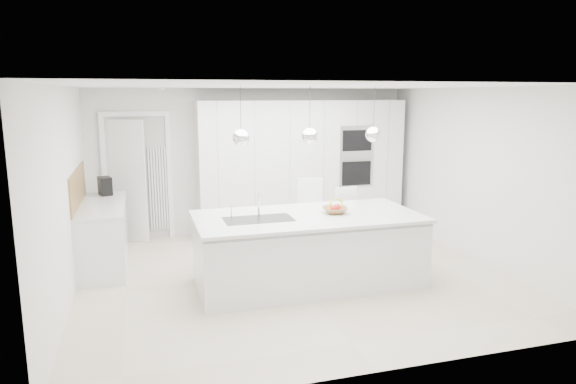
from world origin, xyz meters
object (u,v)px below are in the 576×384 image
object	(u,v)px
espresso_machine	(105,186)
bar_stool_right	(349,225)
island_base	(309,252)
bar_stool_left	(313,220)
fruit_bowl	(335,210)

from	to	relation	value
espresso_machine	bar_stool_right	world-z (taller)	espresso_machine
island_base	bar_stool_left	size ratio (longest dim) A/B	2.36
bar_stool_right	island_base	bearing A→B (deg)	-141.94
fruit_bowl	espresso_machine	xyz separation A→B (m)	(-2.90, 2.12, 0.10)
fruit_bowl	bar_stool_left	xyz separation A→B (m)	(0.01, 0.88, -0.35)
espresso_machine	bar_stool_left	world-z (taller)	bar_stool_left
island_base	fruit_bowl	bearing A→B (deg)	7.09
island_base	espresso_machine	size ratio (longest dim) A/B	10.20
fruit_bowl	espresso_machine	bearing A→B (deg)	143.82
island_base	bar_stool_right	size ratio (longest dim) A/B	2.66
island_base	bar_stool_left	xyz separation A→B (m)	(0.38, 0.93, 0.16)
island_base	bar_stool_right	distance (m)	1.19
island_base	espresso_machine	bearing A→B (deg)	139.46
fruit_bowl	bar_stool_right	bearing A→B (deg)	55.08
fruit_bowl	bar_stool_right	size ratio (longest dim) A/B	0.31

